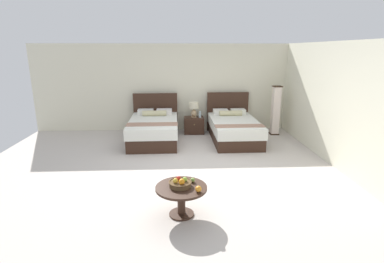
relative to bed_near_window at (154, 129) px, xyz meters
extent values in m
cube|color=beige|center=(1.09, -1.88, -0.34)|extent=(9.43, 9.82, 0.02)
cube|color=beige|center=(1.09, 1.23, 0.96)|extent=(9.43, 0.12, 2.58)
cube|color=silver|center=(4.00, -1.48, 0.96)|extent=(0.12, 5.42, 2.58)
cube|color=#362117|center=(0.00, -0.08, -0.17)|extent=(1.24, 2.03, 0.33)
cube|color=silver|center=(0.00, -0.08, 0.13)|extent=(1.28, 2.07, 0.27)
cube|color=#362117|center=(-0.01, 0.96, 0.25)|extent=(1.30, 0.08, 1.16)
cube|color=silver|center=(-0.28, 0.67, 0.34)|extent=(0.44, 0.31, 0.14)
cube|color=silver|center=(0.26, 0.67, 0.34)|extent=(0.44, 0.31, 0.14)
cylinder|color=#C6BE90|center=(-0.01, 0.43, 0.34)|extent=(0.67, 0.16, 0.15)
cube|color=#9B745F|center=(0.01, -0.57, 0.27)|extent=(1.28, 0.38, 0.01)
cube|color=#362117|center=(2.17, -0.08, -0.18)|extent=(1.19, 2.09, 0.30)
cube|color=silver|center=(2.17, -0.08, 0.11)|extent=(1.23, 2.14, 0.27)
cube|color=#362117|center=(2.16, 0.99, 0.26)|extent=(1.25, 0.08, 1.17)
cube|color=silver|center=(1.91, 0.70, 0.31)|extent=(0.42, 0.31, 0.14)
cube|color=white|center=(2.42, 0.71, 0.31)|extent=(0.42, 0.31, 0.14)
cylinder|color=#C6BE90|center=(2.17, 0.46, 0.32)|extent=(0.64, 0.16, 0.15)
cube|color=#9B745F|center=(2.18, -0.74, 0.25)|extent=(1.23, 0.34, 0.01)
cube|color=#362117|center=(1.12, 0.73, -0.09)|extent=(0.58, 0.45, 0.48)
sphere|color=tan|center=(1.12, 0.49, -0.02)|extent=(0.02, 0.02, 0.02)
cylinder|color=tan|center=(1.12, 0.75, 0.16)|extent=(0.17, 0.17, 0.02)
ellipsoid|color=tan|center=(1.12, 0.75, 0.27)|extent=(0.17, 0.17, 0.21)
cylinder|color=#99844C|center=(1.12, 0.75, 0.40)|extent=(0.02, 0.02, 0.04)
cylinder|color=beige|center=(1.12, 0.75, 0.51)|extent=(0.28, 0.28, 0.18)
cylinder|color=#ADC2C7|center=(1.30, 0.69, 0.23)|extent=(0.07, 0.07, 0.17)
torus|color=#ADC2C7|center=(1.30, 0.69, 0.33)|extent=(0.07, 0.07, 0.01)
cylinder|color=#362117|center=(0.69, -3.82, -0.32)|extent=(0.37, 0.37, 0.02)
cylinder|color=#362117|center=(0.69, -3.82, -0.12)|extent=(0.12, 0.12, 0.43)
cylinder|color=#362117|center=(0.69, -3.82, 0.11)|extent=(0.76, 0.76, 0.04)
cylinder|color=brown|center=(0.67, -3.80, 0.16)|extent=(0.32, 0.32, 0.07)
torus|color=brown|center=(0.67, -3.80, 0.20)|extent=(0.34, 0.34, 0.02)
sphere|color=gold|center=(0.60, -3.83, 0.23)|extent=(0.08, 0.08, 0.08)
sphere|color=orange|center=(0.70, -3.87, 0.23)|extent=(0.09, 0.09, 0.09)
sphere|color=#8BB73B|center=(0.74, -3.78, 0.23)|extent=(0.07, 0.07, 0.07)
sphere|color=#B62F27|center=(0.65, -3.74, 0.23)|extent=(0.07, 0.07, 0.07)
sphere|color=#85AC49|center=(0.86, -3.68, 0.16)|extent=(0.07, 0.07, 0.07)
sphere|color=orange|center=(0.93, -4.00, 0.17)|extent=(0.09, 0.09, 0.09)
cube|color=black|center=(3.48, 0.50, -0.32)|extent=(0.25, 0.25, 0.03)
cube|color=#F4E1D2|center=(3.48, 0.50, 0.38)|extent=(0.21, 0.21, 1.36)
cube|color=black|center=(3.48, 0.50, 1.07)|extent=(0.25, 0.25, 0.02)
camera|label=1|loc=(0.65, -7.83, 2.07)|focal=27.89mm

